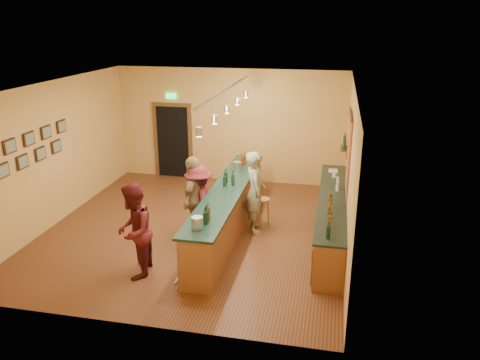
% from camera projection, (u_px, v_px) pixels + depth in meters
% --- Properties ---
extents(floor, '(7.00, 7.00, 0.00)m').
position_uv_depth(floor, '(196.00, 229.00, 10.49)').
color(floor, '#522717').
rests_on(floor, ground).
extents(ceiling, '(6.50, 7.00, 0.02)m').
position_uv_depth(ceiling, '(191.00, 86.00, 9.44)').
color(ceiling, silver).
rests_on(ceiling, wall_back).
extents(wall_back, '(6.50, 0.02, 3.20)m').
position_uv_depth(wall_back, '(230.00, 126.00, 13.20)').
color(wall_back, gold).
rests_on(wall_back, floor).
extents(wall_front, '(6.50, 0.02, 3.20)m').
position_uv_depth(wall_front, '(122.00, 230.00, 6.73)').
color(wall_front, gold).
rests_on(wall_front, floor).
extents(wall_left, '(0.02, 7.00, 3.20)m').
position_uv_depth(wall_left, '(56.00, 153.00, 10.59)').
color(wall_left, gold).
rests_on(wall_left, floor).
extents(wall_right, '(0.02, 7.00, 3.20)m').
position_uv_depth(wall_right, '(349.00, 171.00, 9.35)').
color(wall_right, gold).
rests_on(wall_right, floor).
extents(doorway, '(1.15, 0.09, 2.48)m').
position_uv_depth(doorway, '(173.00, 139.00, 13.66)').
color(doorway, black).
rests_on(doorway, wall_back).
extents(tapestry, '(0.03, 1.40, 1.60)m').
position_uv_depth(tapestry, '(349.00, 153.00, 9.64)').
color(tapestry, maroon).
rests_on(tapestry, wall_right).
extents(bottle_shelf, '(0.17, 0.55, 0.54)m').
position_uv_depth(bottle_shelf, '(345.00, 144.00, 11.10)').
color(bottle_shelf, '#512D18').
rests_on(bottle_shelf, wall_right).
extents(picture_grid, '(0.06, 2.20, 0.70)m').
position_uv_depth(picture_grid, '(35.00, 146.00, 9.77)').
color(picture_grid, '#382111').
rests_on(picture_grid, wall_left).
extents(back_counter, '(0.60, 4.55, 1.27)m').
position_uv_depth(back_counter, '(331.00, 217.00, 9.93)').
color(back_counter, brown).
rests_on(back_counter, floor).
extents(tasting_bar, '(0.73, 5.10, 1.38)m').
position_uv_depth(tasting_bar, '(228.00, 207.00, 10.15)').
color(tasting_bar, brown).
rests_on(tasting_bar, floor).
extents(pendant_track, '(0.11, 4.60, 0.50)m').
position_uv_depth(pendant_track, '(227.00, 98.00, 9.37)').
color(pendant_track, silver).
rests_on(pendant_track, ceiling).
extents(bartender, '(0.61, 0.76, 1.82)m').
position_uv_depth(bartender, '(255.00, 192.00, 10.18)').
color(bartender, gray).
rests_on(bartender, floor).
extents(customer_a, '(0.80, 0.96, 1.77)m').
position_uv_depth(customer_a, '(134.00, 231.00, 8.37)').
color(customer_a, '#59191E').
rests_on(customer_a, floor).
extents(customer_b, '(0.50, 1.08, 1.81)m').
position_uv_depth(customer_b, '(194.00, 197.00, 9.89)').
color(customer_b, '#997A51').
rests_on(customer_b, floor).
extents(customer_c, '(0.89, 1.18, 1.62)m').
position_uv_depth(customer_c, '(199.00, 202.00, 9.89)').
color(customer_c, '#59191E').
rests_on(customer_c, floor).
extents(bar_stool, '(0.31, 0.31, 0.63)m').
position_uv_depth(bar_stool, '(263.00, 205.00, 10.61)').
color(bar_stool, olive).
rests_on(bar_stool, floor).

